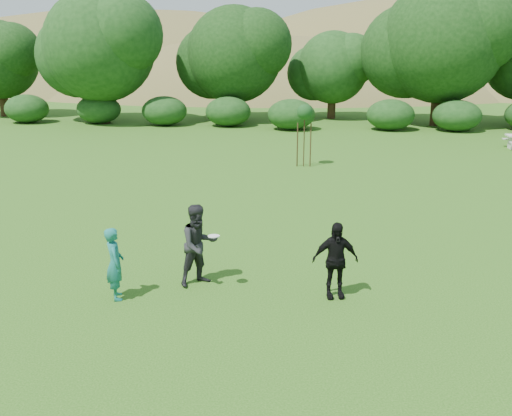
{
  "coord_description": "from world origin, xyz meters",
  "views": [
    {
      "loc": [
        1.44,
        -12.17,
        5.58
      ],
      "look_at": [
        0.0,
        3.0,
        1.1
      ],
      "focal_mm": 40.0,
      "sensor_mm": 36.0,
      "label": 1
    }
  ],
  "objects_px": {
    "player_black": "(335,260)",
    "player_teal": "(115,263)",
    "sapling": "(305,114)",
    "player_grey": "(199,245)"
  },
  "relations": [
    {
      "from": "player_black",
      "to": "sapling",
      "type": "height_order",
      "value": "sapling"
    },
    {
      "from": "player_teal",
      "to": "sapling",
      "type": "distance_m",
      "value": 15.12
    },
    {
      "from": "sapling",
      "to": "player_grey",
      "type": "bearing_deg",
      "value": -99.51
    },
    {
      "from": "player_black",
      "to": "sapling",
      "type": "distance_m",
      "value": 14.09
    },
    {
      "from": "player_grey",
      "to": "player_black",
      "type": "bearing_deg",
      "value": -46.46
    },
    {
      "from": "sapling",
      "to": "player_black",
      "type": "bearing_deg",
      "value": -86.35
    },
    {
      "from": "player_teal",
      "to": "sapling",
      "type": "bearing_deg",
      "value": -40.54
    },
    {
      "from": "player_black",
      "to": "player_teal",
      "type": "bearing_deg",
      "value": 174.88
    },
    {
      "from": "player_teal",
      "to": "player_black",
      "type": "relative_size",
      "value": 0.94
    },
    {
      "from": "player_teal",
      "to": "player_grey",
      "type": "height_order",
      "value": "player_grey"
    }
  ]
}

